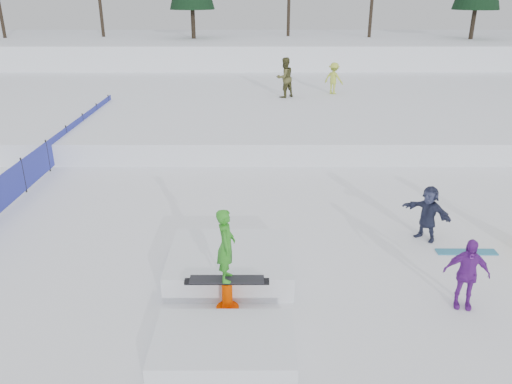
{
  "coord_description": "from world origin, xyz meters",
  "views": [
    {
      "loc": [
        0.48,
        -9.39,
        5.74
      ],
      "look_at": [
        0.5,
        2.0,
        1.1
      ],
      "focal_mm": 35.0,
      "sensor_mm": 36.0,
      "label": 1
    }
  ],
  "objects_px": {
    "safety_fence": "(48,156)",
    "jib_rail_feature": "(229,280)",
    "walker_ygreen": "(334,78)",
    "spectator_purple": "(466,274)",
    "walker_olive": "(285,78)",
    "spectator_dark": "(428,213)"
  },
  "relations": [
    {
      "from": "jib_rail_feature",
      "to": "walker_olive",
      "type": "bearing_deg",
      "value": 82.94
    },
    {
      "from": "walker_olive",
      "to": "jib_rail_feature",
      "type": "xyz_separation_m",
      "value": [
        -1.97,
        -15.86,
        -1.45
      ]
    },
    {
      "from": "safety_fence",
      "to": "walker_olive",
      "type": "relative_size",
      "value": 8.35
    },
    {
      "from": "walker_ygreen",
      "to": "jib_rail_feature",
      "type": "bearing_deg",
      "value": 111.58
    },
    {
      "from": "spectator_purple",
      "to": "jib_rail_feature",
      "type": "bearing_deg",
      "value": -173.08
    },
    {
      "from": "safety_fence",
      "to": "spectator_purple",
      "type": "xyz_separation_m",
      "value": [
        11.0,
        -7.8,
        0.18
      ]
    },
    {
      "from": "safety_fence",
      "to": "jib_rail_feature",
      "type": "relative_size",
      "value": 3.64
    },
    {
      "from": "safety_fence",
      "to": "jib_rail_feature",
      "type": "height_order",
      "value": "jib_rail_feature"
    },
    {
      "from": "walker_olive",
      "to": "spectator_purple",
      "type": "relative_size",
      "value": 1.32
    },
    {
      "from": "safety_fence",
      "to": "walker_olive",
      "type": "height_order",
      "value": "walker_olive"
    },
    {
      "from": "walker_ygreen",
      "to": "spectator_purple",
      "type": "distance_m",
      "value": 17.23
    },
    {
      "from": "walker_olive",
      "to": "spectator_purple",
      "type": "distance_m",
      "value": 16.55
    },
    {
      "from": "walker_olive",
      "to": "spectator_purple",
      "type": "height_order",
      "value": "walker_olive"
    },
    {
      "from": "walker_olive",
      "to": "spectator_purple",
      "type": "xyz_separation_m",
      "value": [
        2.59,
        -16.32,
        -1.03
      ]
    },
    {
      "from": "walker_ygreen",
      "to": "jib_rail_feature",
      "type": "distance_m",
      "value": 17.39
    },
    {
      "from": "jib_rail_feature",
      "to": "safety_fence",
      "type": "bearing_deg",
      "value": 131.28
    },
    {
      "from": "spectator_purple",
      "to": "jib_rail_feature",
      "type": "height_order",
      "value": "jib_rail_feature"
    },
    {
      "from": "spectator_dark",
      "to": "jib_rail_feature",
      "type": "distance_m",
      "value": 5.31
    },
    {
      "from": "walker_ygreen",
      "to": "jib_rail_feature",
      "type": "relative_size",
      "value": 0.35
    },
    {
      "from": "spectator_dark",
      "to": "walker_olive",
      "type": "bearing_deg",
      "value": 149.89
    },
    {
      "from": "walker_olive",
      "to": "spectator_dark",
      "type": "distance_m",
      "value": 13.81
    },
    {
      "from": "walker_ygreen",
      "to": "spectator_purple",
      "type": "relative_size",
      "value": 1.07
    }
  ]
}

